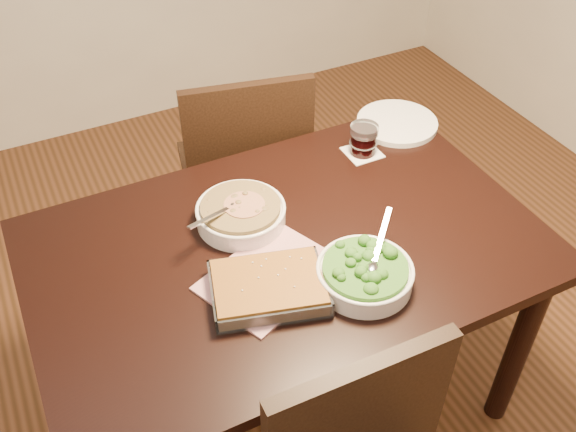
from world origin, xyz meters
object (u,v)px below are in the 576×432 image
object	(u,v)px
baking_dish	(269,288)
chair_far	(245,168)
stew_bowl	(241,213)
broccoli_bowl	(365,274)
dinner_plate	(397,123)
table	(287,267)
wine_tumbler	(364,139)

from	to	relation	value
baking_dish	chair_far	xyz separation A→B (m)	(0.26, 0.79, -0.25)
stew_bowl	chair_far	world-z (taller)	chair_far
broccoli_bowl	dinner_plate	world-z (taller)	broccoli_bowl
table	wine_tumbler	size ratio (longest dim) A/B	13.96
stew_bowl	wine_tumbler	distance (m)	0.51
broccoli_bowl	dinner_plate	distance (m)	0.76
table	baking_dish	bearing A→B (deg)	-130.29
table	dinner_plate	world-z (taller)	dinner_plate
wine_tumbler	chair_far	bearing A→B (deg)	126.13
wine_tumbler	chair_far	distance (m)	0.53
table	broccoli_bowl	distance (m)	0.28
stew_bowl	wine_tumbler	size ratio (longest dim) A/B	2.68
dinner_plate	stew_bowl	bearing A→B (deg)	-161.81
table	chair_far	bearing A→B (deg)	77.62
stew_bowl	dinner_plate	distance (m)	0.71
chair_far	dinner_plate	bearing A→B (deg)	160.23
stew_bowl	chair_far	distance (m)	0.61
table	broccoli_bowl	bearing A→B (deg)	-62.66
broccoli_bowl	chair_far	world-z (taller)	chair_far
stew_bowl	dinner_plate	bearing A→B (deg)	18.19
baking_dish	wine_tumbler	size ratio (longest dim) A/B	3.35
broccoli_bowl	chair_far	bearing A→B (deg)	88.20
stew_bowl	baking_dish	bearing A→B (deg)	-99.23
stew_bowl	wine_tumbler	world-z (taller)	wine_tumbler
table	chair_far	distance (m)	0.67
broccoli_bowl	baking_dish	bearing A→B (deg)	162.97
stew_bowl	dinner_plate	world-z (taller)	stew_bowl
broccoli_bowl	baking_dish	xyz separation A→B (m)	(-0.24, 0.07, -0.01)
wine_tumbler	stew_bowl	bearing A→B (deg)	-164.38
baking_dish	dinner_plate	distance (m)	0.88
table	broccoli_bowl	size ratio (longest dim) A/B	5.57
stew_bowl	baking_dish	world-z (taller)	stew_bowl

